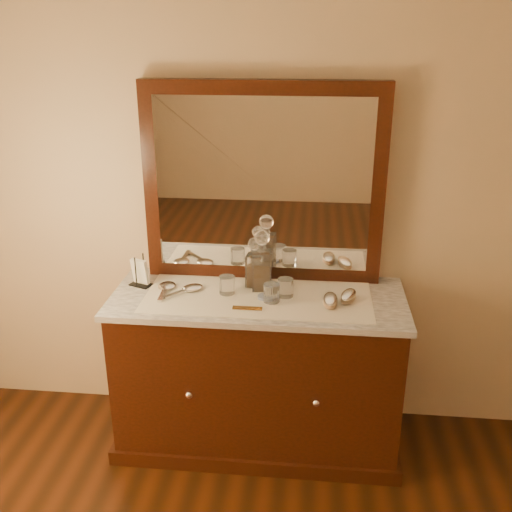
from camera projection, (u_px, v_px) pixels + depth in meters
The scene contains 18 objects.
dresser_cabinet at pixel (258, 373), 3.00m from camera, with size 1.40×0.55×0.82m, color black.
dresser_plinth at pixel (258, 431), 3.13m from camera, with size 1.46×0.59×0.08m, color black.
knob_left at pixel (189, 395), 2.75m from camera, with size 0.04×0.04×0.04m, color silver.
knob_right at pixel (316, 403), 2.69m from camera, with size 0.04×0.04×0.04m, color silver.
marble_top at pixel (258, 299), 2.84m from camera, with size 1.44×0.59×0.03m, color white.
mirror_frame at pixel (263, 184), 2.88m from camera, with size 1.20×0.08×1.00m, color black.
mirror_glass at pixel (263, 186), 2.85m from camera, with size 1.06×0.01×0.86m, color white.
lace_runner at pixel (258, 297), 2.82m from camera, with size 1.10×0.45×0.00m, color white.
pin_dish at pixel (265, 297), 2.80m from camera, with size 0.07×0.07×0.01m, color white.
comb at pixel (247, 308), 2.70m from camera, with size 0.14×0.03×0.01m, color brown.
napkin_rack at pixel (140, 273), 2.93m from camera, with size 0.13×0.10×0.16m.
decanter_left at pixel (254, 267), 2.91m from camera, with size 0.09×0.09×0.26m.
decanter_right at pixel (262, 266), 2.87m from camera, with size 0.10×0.10×0.31m.
brush_near at pixel (330, 301), 2.73m from camera, with size 0.07×0.15×0.04m.
brush_far at pixel (348, 296), 2.78m from camera, with size 0.10×0.16×0.04m.
hand_mirror_outer at pixel (166, 288), 2.90m from camera, with size 0.09×0.23×0.02m.
hand_mirror_inner at pixel (189, 289), 2.88m from camera, with size 0.19×0.20×0.02m.
tumblers at pixel (261, 288), 2.80m from camera, with size 0.37×0.15×0.09m.
Camera 1 is at (0.25, -0.60, 2.07)m, focal length 40.66 mm.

